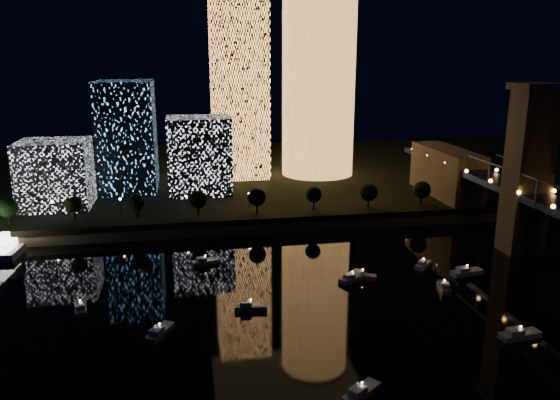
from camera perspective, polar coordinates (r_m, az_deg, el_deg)
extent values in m
plane|color=black|center=(112.78, 8.98, -15.97)|extent=(520.00, 520.00, 0.00)
cube|color=black|center=(259.29, -2.28, 2.65)|extent=(420.00, 160.00, 5.00)
cube|color=#6B5E4C|center=(185.03, 0.92, -2.71)|extent=(420.00, 6.00, 3.00)
cylinder|color=#F39F4D|center=(245.34, 4.07, 12.87)|extent=(32.00, 32.00, 87.84)
cube|color=#F39F4D|center=(241.94, -4.29, 11.44)|extent=(23.91, 23.91, 76.08)
cube|color=white|center=(215.31, -8.43, 4.66)|extent=(24.02, 20.33, 29.57)
cube|color=#5DB1FF|center=(226.38, -15.64, 6.48)|extent=(21.47, 27.91, 42.94)
cube|color=white|center=(209.03, -22.39, 2.54)|extent=(23.59, 21.45, 23.59)
cube|color=#6B5E4C|center=(175.11, 24.47, 2.52)|extent=(11.00, 9.00, 48.00)
cube|color=#6B5E4C|center=(172.08, 25.37, 10.67)|extent=(13.00, 11.00, 2.00)
cube|color=#6B5E4C|center=(219.73, 16.93, 2.17)|extent=(12.00, 40.00, 23.00)
cube|color=#18244D|center=(161.63, 25.63, 0.54)|extent=(0.50, 0.50, 7.00)
cube|color=#18244D|center=(181.13, 21.33, 2.41)|extent=(0.50, 0.50, 7.00)
sphere|color=#FF9B38|center=(168.90, 23.70, 0.73)|extent=(1.20, 1.20, 1.20)
sphere|color=#FF9B38|center=(206.91, 16.96, 3.76)|extent=(1.20, 1.20, 1.20)
cube|color=silver|center=(121.78, -12.43, -13.34)|extent=(6.24, 8.64, 1.20)
cube|color=silver|center=(120.33, -12.76, -13.14)|extent=(3.28, 3.59, 1.00)
sphere|color=white|center=(120.86, -12.48, -12.51)|extent=(0.36, 0.36, 0.36)
cube|color=silver|center=(129.66, -3.07, -11.16)|extent=(7.79, 3.30, 1.20)
cube|color=silver|center=(129.19, -3.59, -10.73)|extent=(2.86, 2.26, 1.00)
sphere|color=white|center=(128.79, -3.08, -10.36)|extent=(0.36, 0.36, 0.36)
cube|color=silver|center=(157.31, -7.80, -6.45)|extent=(8.04, 4.16, 1.20)
cube|color=silver|center=(156.64, -8.22, -6.13)|extent=(3.08, 2.56, 1.00)
sphere|color=white|center=(156.59, -7.82, -5.77)|extent=(0.36, 0.36, 0.36)
cube|color=silver|center=(145.77, 16.76, -8.75)|extent=(4.06, 7.57, 1.20)
cube|color=silver|center=(144.37, 16.87, -8.52)|extent=(2.45, 2.92, 1.00)
sphere|color=white|center=(145.00, 16.82, -8.03)|extent=(0.36, 0.36, 0.36)
cube|color=silver|center=(101.80, 8.53, -19.29)|extent=(8.28, 7.24, 1.20)
cube|color=silver|center=(100.31, 8.12, -19.09)|extent=(3.66, 3.52, 1.00)
sphere|color=white|center=(100.69, 8.57, -18.34)|extent=(0.36, 0.36, 0.36)
cube|color=silver|center=(148.15, 8.64, -7.87)|extent=(7.33, 5.49, 1.20)
cube|color=silver|center=(147.91, 8.24, -7.43)|extent=(3.08, 2.84, 1.00)
sphere|color=white|center=(147.39, 8.67, -7.15)|extent=(0.36, 0.36, 0.36)
cube|color=silver|center=(128.39, 23.78, -12.78)|extent=(9.36, 3.97, 1.20)
cube|color=silver|center=(127.08, 23.35, -12.47)|extent=(3.44, 2.72, 1.00)
sphere|color=white|center=(127.52, 23.87, -11.98)|extent=(0.36, 0.36, 0.36)
cube|color=silver|center=(137.24, -20.10, -10.57)|extent=(3.82, 8.07, 1.20)
cube|color=silver|center=(135.72, -20.14, -10.36)|extent=(2.46, 3.03, 1.00)
sphere|color=white|center=(136.42, -20.18, -9.81)|extent=(0.36, 0.36, 0.36)
cube|color=silver|center=(157.30, 18.94, -7.16)|extent=(9.32, 4.27, 1.20)
cube|color=silver|center=(156.12, 18.58, -6.86)|extent=(3.47, 2.81, 1.00)
sphere|color=white|center=(156.59, 19.00, -6.48)|extent=(0.36, 0.36, 0.36)
cube|color=silver|center=(158.91, 14.73, -6.60)|extent=(6.69, 6.29, 1.20)
cube|color=silver|center=(157.62, 14.60, -6.34)|extent=(3.03, 2.97, 1.00)
sphere|color=white|center=(158.21, 14.78, -5.92)|extent=(0.36, 0.36, 0.36)
cube|color=silver|center=(146.13, 7.58, -8.16)|extent=(8.11, 5.57, 1.20)
cube|color=silver|center=(144.97, 7.25, -7.87)|extent=(3.33, 2.99, 1.00)
sphere|color=white|center=(145.36, 7.61, -7.43)|extent=(0.36, 0.36, 0.36)
cylinder|color=black|center=(194.76, -26.46, -1.73)|extent=(0.70, 0.70, 4.00)
sphere|color=black|center=(193.88, -26.58, -0.74)|extent=(6.34, 6.34, 6.34)
cylinder|color=black|center=(189.87, -20.68, -1.51)|extent=(0.70, 0.70, 4.00)
sphere|color=black|center=(188.97, -20.78, -0.49)|extent=(5.35, 5.35, 5.35)
cylinder|color=black|center=(187.00, -14.67, -1.26)|extent=(0.70, 0.70, 4.00)
sphere|color=black|center=(186.08, -14.74, -0.23)|extent=(5.35, 5.35, 5.35)
cylinder|color=black|center=(186.24, -8.53, -1.00)|extent=(0.70, 0.70, 4.00)
sphere|color=black|center=(185.32, -8.57, 0.04)|extent=(6.13, 6.13, 6.13)
cylinder|color=black|center=(187.63, -2.42, -0.72)|extent=(0.70, 0.70, 4.00)
sphere|color=black|center=(186.71, -2.43, 0.31)|extent=(6.25, 6.25, 6.25)
cylinder|color=black|center=(191.11, 3.54, -0.45)|extent=(0.70, 0.70, 4.00)
sphere|color=black|center=(190.21, 3.55, 0.57)|extent=(5.60, 5.60, 5.60)
cylinder|color=black|center=(196.57, 9.22, -0.18)|extent=(0.70, 0.70, 4.00)
sphere|color=black|center=(195.70, 9.26, 0.81)|extent=(6.44, 6.44, 6.44)
cylinder|color=black|center=(203.86, 14.55, 0.08)|extent=(0.70, 0.70, 4.00)
sphere|color=black|center=(203.02, 14.61, 1.03)|extent=(6.34, 6.34, 6.34)
cylinder|color=black|center=(197.09, -22.67, -0.97)|extent=(0.24, 0.24, 5.00)
sphere|color=#FFCC7F|center=(196.40, -22.75, -0.19)|extent=(0.70, 0.70, 0.70)
cylinder|color=black|center=(193.25, -16.31, -0.70)|extent=(0.24, 0.24, 5.00)
sphere|color=#FFCC7F|center=(192.54, -16.37, 0.10)|extent=(0.70, 0.70, 0.70)
cylinder|color=black|center=(191.87, -9.78, -0.42)|extent=(0.24, 0.24, 5.00)
sphere|color=#FFCC7F|center=(191.16, -9.82, 0.39)|extent=(0.70, 0.70, 0.70)
cylinder|color=black|center=(193.01, -3.24, -0.13)|extent=(0.24, 0.24, 5.00)
sphere|color=#FFCC7F|center=(192.30, -3.25, 0.67)|extent=(0.70, 0.70, 0.70)
cylinder|color=black|center=(196.62, 3.14, 0.15)|extent=(0.24, 0.24, 5.00)
sphere|color=#FFCC7F|center=(195.92, 3.15, 0.94)|extent=(0.70, 0.70, 0.70)
cylinder|color=black|center=(202.56, 9.22, 0.42)|extent=(0.24, 0.24, 5.00)
sphere|color=#FFCC7F|center=(201.89, 9.25, 1.19)|extent=(0.70, 0.70, 0.70)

